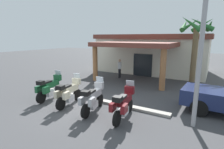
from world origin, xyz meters
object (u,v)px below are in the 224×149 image
object	(u,v)px
motorcycle_green	(50,88)
motorcycle_maroon	(124,104)
motel_building	(152,53)
pedestrian	(120,67)
motorcycle_cream	(69,93)
palm_tree_near_portico	(196,36)
roadside_sign	(204,21)
motorcycle_silver	(93,98)

from	to	relation	value
motorcycle_green	motorcycle_maroon	size ratio (longest dim) A/B	0.99
motel_building	motorcycle_maroon	xyz separation A→B (m)	(2.61, -11.89, -1.31)
pedestrian	motorcycle_cream	bearing A→B (deg)	-79.62
palm_tree_near_portico	roadside_sign	distance (m)	7.25
pedestrian	roadside_sign	size ratio (longest dim) A/B	0.27
motorcycle_silver	pedestrian	world-z (taller)	pedestrian
motel_building	roadside_sign	xyz separation A→B (m)	(5.42, -11.00, 2.19)
motorcycle_cream	motorcycle_silver	xyz separation A→B (m)	(1.65, -0.08, 0.00)
motel_building	motorcycle_cream	xyz separation A→B (m)	(-0.70, -11.87, -1.31)
motorcycle_silver	motorcycle_cream	bearing A→B (deg)	77.29
motorcycle_maroon	roadside_sign	distance (m)	4.58
motorcycle_silver	motorcycle_maroon	xyz separation A→B (m)	(1.65, 0.07, 0.00)
motorcycle_silver	motorcycle_maroon	world-z (taller)	same
pedestrian	palm_tree_near_portico	size ratio (longest dim) A/B	0.32
motorcycle_green	roadside_sign	size ratio (longest dim) A/B	0.35
motel_building	motorcycle_cream	world-z (taller)	motel_building
pedestrian	roadside_sign	world-z (taller)	roadside_sign
motorcycle_cream	palm_tree_near_portico	distance (m)	10.04
motorcycle_green	motel_building	bearing A→B (deg)	-21.27
motorcycle_green	palm_tree_near_portico	xyz separation A→B (m)	(6.82, 7.93, 3.04)
motel_building	palm_tree_near_portico	bearing A→B (deg)	-41.11
motorcycle_cream	pedestrian	world-z (taller)	pedestrian
motorcycle_green	motorcycle_cream	xyz separation A→B (m)	(1.65, -0.12, 0.00)
palm_tree_near_portico	roadside_sign	size ratio (longest dim) A/B	0.84
motorcycle_cream	motorcycle_silver	bearing A→B (deg)	-102.34
motorcycle_green	motorcycle_maroon	bearing A→B (deg)	-101.46
motorcycle_silver	motel_building	bearing A→B (deg)	-5.30
motorcycle_cream	roadside_sign	size ratio (longest dim) A/B	0.35
pedestrian	motorcycle_silver	bearing A→B (deg)	-67.38
motorcycle_green	pedestrian	bearing A→B (deg)	-17.00
motorcycle_maroon	roadside_sign	size ratio (longest dim) A/B	0.36
motel_building	roadside_sign	bearing A→B (deg)	-64.28
motel_building	motorcycle_green	size ratio (longest dim) A/B	5.09
motorcycle_maroon	motel_building	bearing A→B (deg)	6.51
motorcycle_cream	motorcycle_silver	size ratio (longest dim) A/B	1.00
motorcycle_maroon	motorcycle_green	bearing A→B (deg)	82.61
pedestrian	roadside_sign	bearing A→B (deg)	-38.44
motorcycle_maroon	palm_tree_near_portico	world-z (taller)	palm_tree_near_portico
motorcycle_green	motorcycle_silver	bearing A→B (deg)	-103.38
motorcycle_green	palm_tree_near_portico	bearing A→B (deg)	-50.61
motel_building	roadside_sign	distance (m)	12.45
motel_building	motorcycle_maroon	bearing A→B (deg)	-78.14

